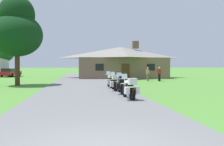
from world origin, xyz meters
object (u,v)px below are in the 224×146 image
at_px(motorcycle_white_farthest_in_row, 111,81).
at_px(parked_red_suv_far_left, 11,72).
at_px(tree_left_far, 1,48).
at_px(bystander_red_shirt_beside_signpost, 159,73).
at_px(motorcycle_black_second_in_row, 121,85).
at_px(motorcycle_yellow_third_in_row, 115,83).
at_px(bystander_tan_shirt_near_lodge, 148,73).
at_px(motorcycle_white_nearest_to_camera, 130,89).
at_px(bystander_red_shirt_by_tree, 159,73).
at_px(tree_left_near, 17,29).

relative_size(motorcycle_white_farthest_in_row, parked_red_suv_far_left, 0.43).
bearing_deg(tree_left_far, bystander_red_shirt_beside_signpost, -37.62).
xyz_separation_m(motorcycle_black_second_in_row, bystander_red_shirt_beside_signpost, (6.79, 13.46, 0.34)).
bearing_deg(motorcycle_yellow_third_in_row, bystander_tan_shirt_near_lodge, 64.30).
height_order(motorcycle_yellow_third_in_row, motorcycle_white_farthest_in_row, same).
bearing_deg(parked_red_suv_far_left, tree_left_far, 134.48).
height_order(bystander_tan_shirt_near_lodge, bystander_red_shirt_beside_signpost, bystander_red_shirt_beside_signpost).
distance_m(motorcycle_black_second_in_row, bystander_red_shirt_beside_signpost, 15.08).
bearing_deg(parked_red_suv_far_left, motorcycle_white_farthest_in_row, -50.14).
distance_m(motorcycle_yellow_third_in_row, motorcycle_white_farthest_in_row, 2.35).
xyz_separation_m(motorcycle_white_nearest_to_camera, motorcycle_black_second_in_row, (0.00, 2.62, 0.00)).
height_order(bystander_tan_shirt_near_lodge, parked_red_suv_far_left, bystander_tan_shirt_near_lodge).
height_order(bystander_tan_shirt_near_lodge, tree_left_far, tree_left_far).
bearing_deg(bystander_red_shirt_beside_signpost, motorcycle_white_nearest_to_camera, -9.74).
relative_size(motorcycle_black_second_in_row, tree_left_far, 0.26).
relative_size(motorcycle_yellow_third_in_row, tree_left_far, 0.26).
distance_m(motorcycle_yellow_third_in_row, bystander_tan_shirt_near_lodge, 12.81).
distance_m(bystander_tan_shirt_near_lodge, tree_left_far, 28.29).
bearing_deg(motorcycle_white_farthest_in_row, bystander_tan_shirt_near_lodge, 54.94).
bearing_deg(motorcycle_yellow_third_in_row, parked_red_suv_far_left, 118.30).
bearing_deg(motorcycle_yellow_third_in_row, bystander_red_shirt_by_tree, 58.28).
bearing_deg(bystander_tan_shirt_near_lodge, parked_red_suv_far_left, 95.81).
xyz_separation_m(motorcycle_black_second_in_row, motorcycle_yellow_third_in_row, (-0.13, 2.15, 0.00)).
relative_size(motorcycle_white_nearest_to_camera, motorcycle_black_second_in_row, 1.00).
bearing_deg(tree_left_far, motorcycle_white_farthest_in_row, -58.80).
height_order(motorcycle_yellow_third_in_row, tree_left_near, tree_left_near).
bearing_deg(motorcycle_white_farthest_in_row, motorcycle_black_second_in_row, -92.18).
height_order(motorcycle_white_nearest_to_camera, motorcycle_white_farthest_in_row, same).
height_order(motorcycle_white_nearest_to_camera, parked_red_suv_far_left, parked_red_suv_far_left).
xyz_separation_m(motorcycle_black_second_in_row, parked_red_suv_far_left, (-13.85, 27.75, 0.17)).
xyz_separation_m(tree_left_far, tree_left_near, (8.11, -22.87, 0.27)).
height_order(motorcycle_white_nearest_to_camera, motorcycle_yellow_third_in_row, same).
relative_size(bystander_tan_shirt_near_lodge, tree_left_near, 0.20).
bearing_deg(tree_left_far, tree_left_near, -70.48).
relative_size(tree_left_far, tree_left_near, 0.97).
height_order(motorcycle_yellow_third_in_row, tree_left_far, tree_left_far).
bearing_deg(parked_red_suv_far_left, tree_left_near, -64.52).
bearing_deg(motorcycle_black_second_in_row, tree_left_far, 118.96).
bearing_deg(bystander_tan_shirt_near_lodge, motorcycle_yellow_third_in_row, -163.89).
xyz_separation_m(tree_left_far, parked_red_suv_far_left, (2.49, -3.54, -4.11)).
bearing_deg(tree_left_far, bystander_red_shirt_by_tree, -38.12).
xyz_separation_m(bystander_tan_shirt_near_lodge, bystander_red_shirt_beside_signpost, (1.35, -0.23, 0.02)).
xyz_separation_m(motorcycle_white_nearest_to_camera, motorcycle_yellow_third_in_row, (-0.13, 4.78, 0.00)).
relative_size(motorcycle_yellow_third_in_row, bystander_red_shirt_beside_signpost, 1.23).
bearing_deg(bystander_tan_shirt_near_lodge, motorcycle_white_nearest_to_camera, -156.57).
distance_m(bystander_tan_shirt_near_lodge, parked_red_suv_far_left, 23.88).
bearing_deg(motorcycle_black_second_in_row, motorcycle_yellow_third_in_row, 94.77).
xyz_separation_m(bystander_tan_shirt_near_lodge, parked_red_suv_far_left, (-19.30, 14.07, -0.15)).
relative_size(motorcycle_white_nearest_to_camera, motorcycle_yellow_third_in_row, 1.00).
relative_size(bystander_tan_shirt_near_lodge, tree_left_far, 0.21).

